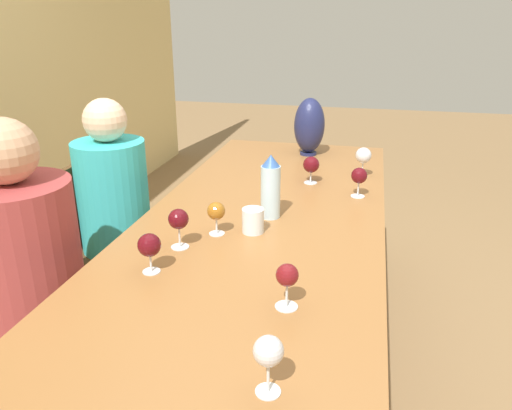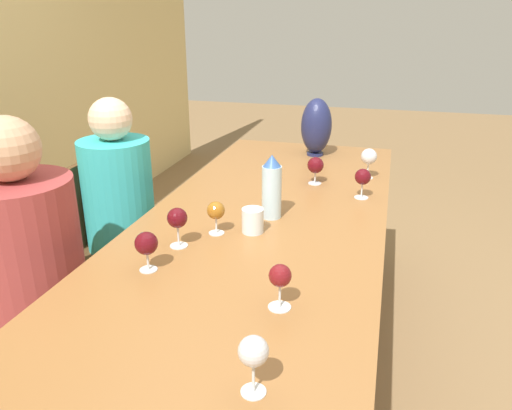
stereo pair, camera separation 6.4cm
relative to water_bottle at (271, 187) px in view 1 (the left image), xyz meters
name	(u,v)px [view 1 (the left image)]	position (x,y,z in m)	size (l,w,h in m)	color
ground_plane	(262,372)	(-0.01, 0.03, -0.90)	(14.00, 14.00, 0.00)	olive
dining_table	(263,233)	(-0.01, 0.03, -0.20)	(2.49, 0.97, 0.78)	#936033
water_bottle	(271,187)	(0.00, 0.00, 0.00)	(0.08, 0.08, 0.26)	silver
water_tumbler	(253,221)	(-0.16, 0.03, -0.08)	(0.08, 0.08, 0.09)	silver
vase	(309,126)	(0.98, -0.03, 0.04)	(0.18, 0.18, 0.33)	#1E234C
wine_glass_0	(149,246)	(-0.54, 0.28, -0.03)	(0.08, 0.08, 0.13)	silver
wine_glass_1	(311,165)	(0.47, -0.11, -0.04)	(0.08, 0.08, 0.13)	silver
wine_glass_2	(287,277)	(-0.64, -0.18, -0.03)	(0.07, 0.07, 0.13)	silver
wine_glass_3	(178,220)	(-0.35, 0.26, -0.02)	(0.07, 0.07, 0.15)	silver
wine_glass_4	(216,212)	(-0.21, 0.16, -0.04)	(0.07, 0.07, 0.13)	silver
wine_glass_5	(268,353)	(-0.99, -0.20, -0.02)	(0.07, 0.07, 0.14)	silver
wine_glass_6	(359,176)	(0.32, -0.34, -0.03)	(0.07, 0.07, 0.14)	silver
wine_glass_7	(363,156)	(0.62, -0.35, -0.02)	(0.08, 0.08, 0.15)	silver
chair_near	(20,315)	(-0.47, 0.88, -0.42)	(0.44, 0.44, 0.87)	brown
chair_far	(106,242)	(0.19, 0.88, -0.42)	(0.44, 0.44, 0.87)	brown
person_near	(31,277)	(-0.47, 0.79, -0.25)	(0.40, 0.40, 1.24)	#2D2D38
person_far	(118,213)	(0.19, 0.80, -0.26)	(0.34, 0.34, 1.20)	#2D2D38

